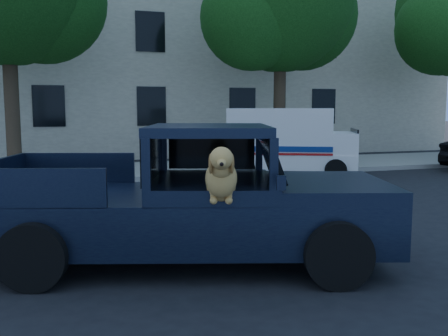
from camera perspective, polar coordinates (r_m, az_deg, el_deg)
name	(u,v)px	position (r m, az deg, el deg)	size (l,w,h in m)	color
ground	(241,245)	(7.88, 1.96, -8.75)	(120.00, 120.00, 0.00)	black
far_sidewalk	(145,170)	(16.66, -9.00, -0.28)	(60.00, 4.00, 0.15)	gray
lane_stripes	(271,199)	(11.68, 5.44, -3.60)	(21.60, 0.14, 0.01)	silver
street_tree_mid	(281,7)	(18.75, 6.57, 17.86)	(6.00, 5.20, 8.60)	#332619
building_main	(181,58)	(24.40, -4.90, 12.43)	(26.00, 6.00, 9.00)	beige
pickup_truck	(184,217)	(6.85, -4.57, -5.65)	(5.65, 3.53, 1.89)	black
mail_truck	(288,147)	(15.66, 7.31, 2.42)	(4.25, 3.24, 2.12)	silver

